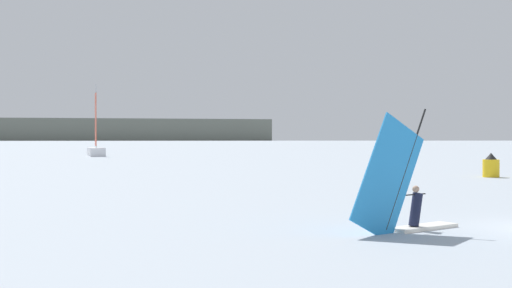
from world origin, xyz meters
The scene contains 3 objects.
windsurfer centered at (-4.63, 1.45, 0.99)m, with size 4.46×1.60×4.12m.
channel_buoy centered at (16.93, 22.78, 0.81)m, with size 1.21×1.21×1.83m.
small_sailboat centered at (-4.89, 91.40, 1.05)m, with size 2.62×8.48×11.86m.
Camera 1 is at (-15.63, -15.21, 2.87)m, focal length 44.09 mm.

